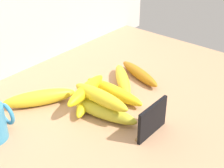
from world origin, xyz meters
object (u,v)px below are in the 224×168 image
at_px(banana_5, 139,74).
at_px(banana_7, 86,90).
at_px(banana_4, 113,91).
at_px(banana_1, 123,80).
at_px(banana_0, 87,97).
at_px(chalkboard_sign, 152,121).
at_px(banana_6, 100,97).
at_px(banana_3, 39,98).
at_px(banana_2, 103,111).

bearing_deg(banana_5, banana_7, 175.13).
bearing_deg(banana_4, banana_1, 16.96).
xyz_separation_m(banana_0, banana_7, (-0.01, -0.01, 0.03)).
height_order(chalkboard_sign, banana_5, chalkboard_sign).
xyz_separation_m(banana_1, banana_5, (0.07, -0.01, -0.00)).
xyz_separation_m(banana_1, banana_4, (-0.07, -0.02, 0.00)).
height_order(banana_5, banana_6, banana_6).
relative_size(banana_3, banana_7, 1.14).
xyz_separation_m(banana_3, banana_5, (0.30, -0.12, -0.00)).
distance_m(chalkboard_sign, banana_2, 0.14).
xyz_separation_m(banana_5, banana_7, (-0.22, 0.02, 0.04)).
distance_m(chalkboard_sign, banana_1, 0.24).
bearing_deg(chalkboard_sign, banana_2, 101.13).
bearing_deg(banana_0, banana_2, -107.52).
xyz_separation_m(banana_6, banana_7, (0.01, 0.06, -0.01)).
relative_size(chalkboard_sign, banana_3, 0.55).
height_order(banana_6, banana_7, banana_6).
xyz_separation_m(banana_4, banana_5, (0.14, 0.01, -0.00)).
xyz_separation_m(banana_4, banana_7, (-0.08, 0.03, 0.03)).
xyz_separation_m(banana_2, banana_6, (0.00, 0.01, 0.04)).
distance_m(banana_0, banana_2, 0.09).
distance_m(banana_6, banana_7, 0.06).
bearing_deg(banana_3, banana_0, -45.31).
xyz_separation_m(banana_0, banana_1, (0.14, -0.02, 0.00)).
distance_m(banana_3, banana_7, 0.13).
xyz_separation_m(banana_1, banana_6, (-0.16, -0.05, 0.04)).
distance_m(banana_2, banana_3, 0.19).
relative_size(banana_0, banana_5, 1.06).
bearing_deg(banana_1, chalkboard_sign, -124.86).
distance_m(banana_5, banana_7, 0.23).
relative_size(banana_5, banana_6, 1.02).
relative_size(banana_0, banana_2, 1.00).
bearing_deg(banana_4, banana_2, -155.19).
height_order(banana_4, banana_5, banana_4).
height_order(banana_2, banana_4, banana_2).
xyz_separation_m(banana_5, banana_6, (-0.23, -0.04, 0.04)).
bearing_deg(banana_2, banana_3, 110.69).
height_order(banana_1, banana_6, banana_6).
height_order(banana_0, banana_1, banana_1).
bearing_deg(banana_0, banana_4, -29.55).
distance_m(chalkboard_sign, banana_0, 0.22).
distance_m(banana_0, banana_7, 0.04).
relative_size(banana_0, banana_6, 1.09).
relative_size(banana_4, banana_5, 1.13).
distance_m(banana_1, banana_6, 0.18).
bearing_deg(banana_5, banana_0, 171.53).
bearing_deg(chalkboard_sign, banana_5, 41.87).
xyz_separation_m(banana_2, banana_7, (0.01, 0.07, 0.03)).
distance_m(banana_3, banana_4, 0.21).
relative_size(banana_3, banana_6, 1.10).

